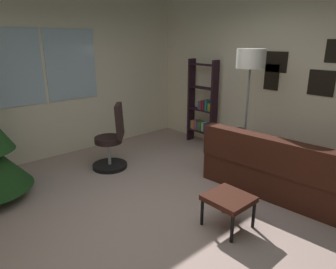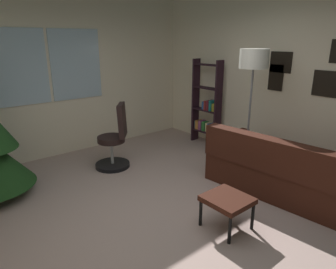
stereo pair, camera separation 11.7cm
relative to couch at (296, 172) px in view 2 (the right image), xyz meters
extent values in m
cube|color=tan|center=(-1.64, 0.68, -0.34)|extent=(4.77, 5.55, 0.10)
cube|color=#EFE0C3|center=(-1.64, 3.51, 1.15)|extent=(4.77, 0.10, 2.89)
cube|color=silver|center=(-2.47, 3.45, 1.30)|extent=(0.90, 0.03, 1.20)
cube|color=silver|center=(-1.52, 3.45, 1.30)|extent=(0.90, 0.03, 1.20)
cube|color=#EFE0C3|center=(0.80, 0.68, 1.15)|extent=(0.10, 5.55, 2.89)
cube|color=black|center=(0.74, 0.84, 1.38)|extent=(0.02, 0.36, 0.32)
cube|color=black|center=(0.74, 0.89, 1.14)|extent=(0.02, 0.25, 0.41)
cube|color=black|center=(0.74, 0.10, 1.12)|extent=(0.02, 0.37, 0.37)
cube|color=#391910|center=(-0.10, 0.10, -0.08)|extent=(1.10, 2.09, 0.41)
cube|color=#391910|center=(-0.49, 0.07, 0.34)|extent=(0.36, 2.03, 0.43)
cube|color=#391910|center=(-0.17, 1.04, 0.22)|extent=(0.95, 0.22, 0.20)
cube|color=red|center=(-0.32, -0.51, 0.29)|extent=(0.24, 0.42, 0.41)
cube|color=beige|center=(-0.34, -0.27, 0.29)|extent=(0.22, 0.41, 0.42)
cube|color=#A03F2E|center=(-0.40, 0.53, 0.29)|extent=(0.14, 0.41, 0.40)
cube|color=#391910|center=(-1.38, 0.06, 0.06)|extent=(0.45, 0.47, 0.06)
cylinder|color=black|center=(-1.57, -0.15, -0.13)|extent=(0.04, 0.04, 0.32)
cylinder|color=black|center=(-1.18, -0.15, -0.13)|extent=(0.04, 0.04, 0.32)
cylinder|color=black|center=(-1.57, 0.26, -0.13)|extent=(0.04, 0.04, 0.32)
cylinder|color=black|center=(-1.18, 0.26, -0.13)|extent=(0.04, 0.04, 0.32)
cylinder|color=black|center=(-1.51, 2.35, -0.26)|extent=(0.56, 0.56, 0.06)
cylinder|color=#B2B2B7|center=(-1.51, 2.35, -0.02)|extent=(0.05, 0.05, 0.42)
cylinder|color=black|center=(-1.51, 2.35, 0.19)|extent=(0.44, 0.44, 0.09)
cube|color=black|center=(-1.36, 2.23, 0.50)|extent=(0.33, 0.37, 0.53)
cube|color=black|center=(0.53, 1.90, 0.54)|extent=(0.18, 0.04, 1.66)
cube|color=black|center=(0.53, 2.50, 0.54)|extent=(0.18, 0.04, 1.66)
cube|color=black|center=(0.53, 2.20, -0.04)|extent=(0.18, 0.56, 0.02)
cube|color=black|center=(0.53, 2.20, 0.40)|extent=(0.18, 0.56, 0.02)
cube|color=black|center=(0.53, 2.20, 0.83)|extent=(0.18, 0.56, 0.02)
cube|color=black|center=(0.53, 2.20, 1.27)|extent=(0.18, 0.56, 0.02)
cube|color=#A51A19|center=(0.54, 1.99, 0.05)|extent=(0.15, 0.06, 0.15)
cube|color=navy|center=(0.54, 2.06, 0.06)|extent=(0.15, 0.07, 0.18)
cube|color=beige|center=(0.55, 2.14, 0.06)|extent=(0.13, 0.07, 0.18)
cube|color=#2A7333|center=(0.55, 2.23, 0.06)|extent=(0.14, 0.08, 0.18)
cube|color=#823B68|center=(0.54, 2.31, 0.07)|extent=(0.16, 0.07, 0.19)
cube|color=#B47330|center=(0.54, 2.39, 0.06)|extent=(0.15, 0.07, 0.18)
cube|color=#455257|center=(0.55, 2.45, 0.05)|extent=(0.13, 0.04, 0.16)
cube|color=olive|center=(0.55, 1.99, 0.48)|extent=(0.13, 0.06, 0.15)
cube|color=#1A787A|center=(0.54, 2.06, 0.51)|extent=(0.15, 0.04, 0.20)
cube|color=maroon|center=(0.54, 2.12, 0.51)|extent=(0.16, 0.06, 0.20)
cube|color=maroon|center=(0.54, 2.19, 0.50)|extent=(0.16, 0.04, 0.18)
cube|color=#264F90|center=(0.55, 2.24, 0.49)|extent=(0.14, 0.06, 0.15)
cylinder|color=slate|center=(0.10, 0.89, -0.27)|extent=(0.28, 0.28, 0.03)
cylinder|color=slate|center=(0.10, 0.89, 0.53)|extent=(0.03, 0.03, 1.58)
cylinder|color=silver|center=(0.10, 0.89, 1.46)|extent=(0.42, 0.42, 0.28)
camera|label=1|loc=(-3.82, -1.70, 1.72)|focal=32.17mm
camera|label=2|loc=(-3.73, -1.77, 1.72)|focal=32.17mm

